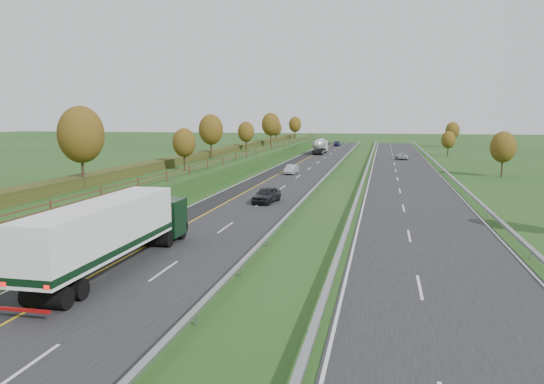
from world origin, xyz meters
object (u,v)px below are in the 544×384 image
at_px(road_tanker, 320,146).
at_px(car_silver_mid, 291,169).
at_px(car_dark_near, 267,195).
at_px(box_lorry, 113,230).
at_px(car_small_far, 337,144).
at_px(car_oncoming, 402,156).

height_order(road_tanker, car_silver_mid, road_tanker).
bearing_deg(car_dark_near, box_lorry, -89.99).
bearing_deg(box_lorry, car_silver_mid, 88.63).
distance_m(road_tanker, car_small_far, 32.57).
xyz_separation_m(box_lorry, car_small_far, (1.46, 128.87, -1.60)).
bearing_deg(road_tanker, car_small_far, 88.00).
height_order(box_lorry, car_small_far, box_lorry).
xyz_separation_m(car_dark_near, car_silver_mid, (-2.13, 27.13, -0.10)).
bearing_deg(car_dark_near, car_silver_mid, 102.23).
height_order(road_tanker, car_small_far, road_tanker).
height_order(road_tanker, car_oncoming, road_tanker).
distance_m(road_tanker, car_silver_mid, 44.32).
distance_m(car_small_far, car_oncoming, 48.65).
bearing_deg(car_silver_mid, road_tanker, 94.52).
xyz_separation_m(road_tanker, car_oncoming, (18.12, -13.06, -1.19)).
distance_m(car_silver_mid, car_small_far, 76.82).
height_order(car_dark_near, car_oncoming, car_dark_near).
distance_m(car_dark_near, car_small_far, 103.97).
relative_size(car_silver_mid, car_small_far, 0.89).
bearing_deg(road_tanker, car_silver_mid, -88.81).
height_order(car_dark_near, car_small_far, car_dark_near).
height_order(car_silver_mid, car_oncoming, car_silver_mid).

